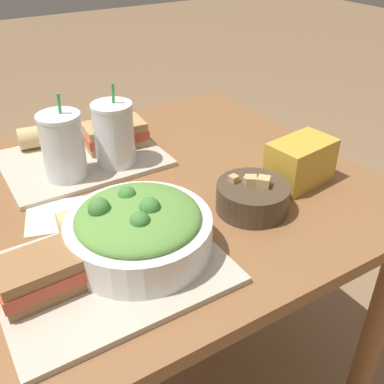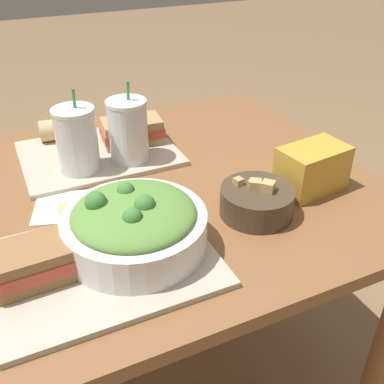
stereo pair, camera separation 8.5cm
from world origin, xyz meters
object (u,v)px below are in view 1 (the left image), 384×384
drink_cup_dark (63,148)px  drink_cup_red (114,136)px  baguette_far (40,136)px  salad_bowl (139,228)px  soup_bowl (253,196)px  napkin_folded (70,214)px  sandwich_near (43,274)px  sandwich_far (115,134)px  chip_bag (300,162)px  baguette_near (94,219)px

drink_cup_dark → drink_cup_red: size_ratio=1.01×
baguette_far → drink_cup_dark: 0.19m
salad_bowl → soup_bowl: 0.27m
napkin_folded → sandwich_near: bearing=-118.0°
sandwich_far → chip_bag: size_ratio=1.04×
sandwich_near → baguette_far: (0.14, 0.53, -0.00)m
soup_bowl → sandwich_far: (-0.13, 0.41, 0.01)m
napkin_folded → chip_bag: bearing=-16.7°
baguette_near → baguette_far: bearing=4.9°
drink_cup_dark → drink_cup_red: drink_cup_dark is taller
baguette_near → drink_cup_red: 0.28m
napkin_folded → baguette_near: bearing=-77.9°
sandwich_far → baguette_far: 0.19m
salad_bowl → baguette_far: size_ratio=2.35×
baguette_near → napkin_folded: 0.11m
sandwich_far → drink_cup_dark: 0.19m
soup_bowl → sandwich_near: (-0.44, -0.02, 0.01)m
soup_bowl → sandwich_near: size_ratio=1.03×
drink_cup_red → soup_bowl: bearing=-62.6°
baguette_near → drink_cup_red: drink_cup_red is taller
drink_cup_dark → sandwich_far: bearing=29.3°
drink_cup_dark → napkin_folded: (-0.04, -0.14, -0.08)m
sandwich_near → chip_bag: bearing=2.9°
sandwich_near → chip_bag: 0.61m
sandwich_far → chip_bag: (0.30, -0.38, 0.01)m
salad_bowl → soup_bowl: (0.27, 0.01, -0.03)m
baguette_far → chip_bag: chip_bag is taller
salad_bowl → baguette_far: (-0.03, 0.52, -0.02)m
baguette_near → drink_cup_dark: (0.02, 0.24, 0.04)m
salad_bowl → chip_bag: 0.43m
baguette_near → napkin_folded: size_ratio=0.66×
baguette_near → napkin_folded: bearing=19.2°
drink_cup_dark → napkin_folded: drink_cup_dark is taller
soup_bowl → chip_bag: size_ratio=0.96×
sandwich_near → baguette_near: size_ratio=1.08×
soup_bowl → drink_cup_red: size_ratio=0.76×
soup_bowl → drink_cup_dark: 0.44m
sandwich_near → sandwich_far: bearing=52.0°
sandwich_far → drink_cup_red: (-0.04, -0.09, 0.04)m
salad_bowl → baguette_near: salad_bowl is taller
drink_cup_dark → drink_cup_red: 0.12m
baguette_far → baguette_near: bearing=-174.3°
baguette_far → chip_bag: bearing=-128.0°
sandwich_far → napkin_folded: 0.31m
baguette_near → drink_cup_dark: 0.24m
soup_bowl → baguette_far: size_ratio=1.37×
salad_bowl → sandwich_far: salad_bowl is taller
chip_bag → salad_bowl: bearing=178.6°
drink_cup_dark → drink_cup_red: (0.12, 0.00, -0.00)m
soup_bowl → baguette_near: bearing=164.5°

